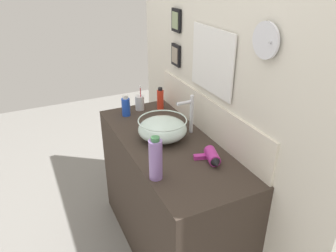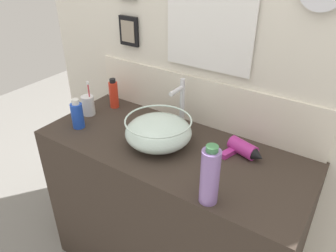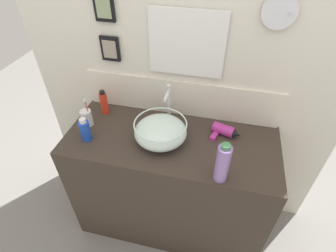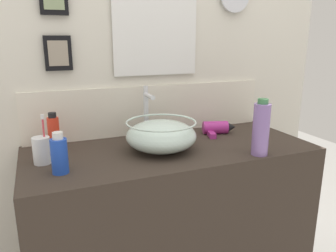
% 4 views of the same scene
% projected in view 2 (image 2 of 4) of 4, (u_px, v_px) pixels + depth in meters
% --- Properties ---
extents(vanity_counter, '(1.25, 0.53, 0.85)m').
position_uv_depth(vanity_counter, '(171.00, 214.00, 1.69)').
color(vanity_counter, '#382D26').
rests_on(vanity_counter, ground).
extents(back_panel, '(1.95, 0.10, 2.47)m').
position_uv_depth(back_panel, '(207.00, 46.00, 1.49)').
color(back_panel, silver).
rests_on(back_panel, ground).
extents(glass_bowl_sink, '(0.30, 0.30, 0.13)m').
position_uv_depth(glass_bowl_sink, '(158.00, 132.00, 1.46)').
color(glass_bowl_sink, silver).
rests_on(glass_bowl_sink, vanity_counter).
extents(faucet, '(0.02, 0.11, 0.25)m').
position_uv_depth(faucet, '(181.00, 101.00, 1.55)').
color(faucet, silver).
rests_on(faucet, vanity_counter).
extents(hair_drier, '(0.18, 0.13, 0.06)m').
position_uv_depth(hair_drier, '(244.00, 150.00, 1.40)').
color(hair_drier, '#B22D8C').
rests_on(hair_drier, vanity_counter).
extents(toothbrush_cup, '(0.07, 0.07, 0.19)m').
position_uv_depth(toothbrush_cup, '(88.00, 105.00, 1.72)').
color(toothbrush_cup, silver).
rests_on(toothbrush_cup, vanity_counter).
extents(shampoo_bottle, '(0.05, 0.05, 0.17)m').
position_uv_depth(shampoo_bottle, '(114.00, 94.00, 1.78)').
color(shampoo_bottle, red).
rests_on(shampoo_bottle, vanity_counter).
extents(spray_bottle, '(0.06, 0.06, 0.15)m').
position_uv_depth(spray_bottle, '(77.00, 115.00, 1.59)').
color(spray_bottle, blue).
rests_on(spray_bottle, vanity_counter).
extents(lotion_bottle, '(0.07, 0.07, 0.23)m').
position_uv_depth(lotion_bottle, '(210.00, 176.00, 1.12)').
color(lotion_bottle, '#8C6BB2').
rests_on(lotion_bottle, vanity_counter).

